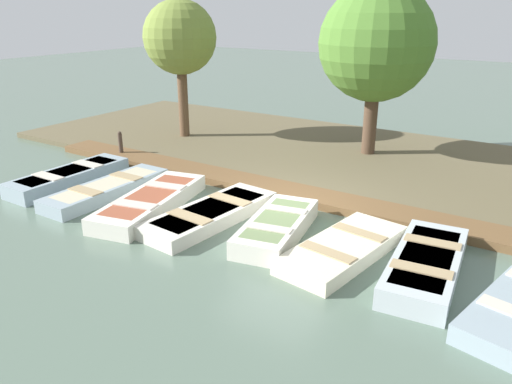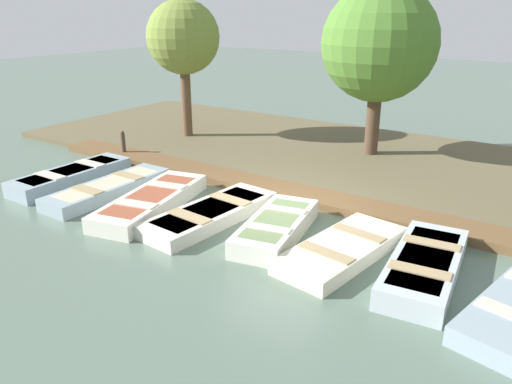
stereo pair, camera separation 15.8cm
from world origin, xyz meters
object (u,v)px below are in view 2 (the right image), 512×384
Objects in this scene: park_tree_left at (379,44)px; rowboat_1 at (109,188)px; rowboat_5 at (342,249)px; rowboat_0 at (72,176)px; rowboat_2 at (151,201)px; rowboat_6 at (424,266)px; mooring_post_near at (123,144)px; park_tree_far_left at (183,38)px; rowboat_3 at (211,214)px; rowboat_4 at (276,227)px.

rowboat_1 is at bearing -32.55° from park_tree_left.
rowboat_5 is at bearing 17.31° from park_tree_left.
rowboat_0 reaches higher than rowboat_2.
rowboat_5 is 1.56m from rowboat_6.
mooring_post_near is 8.53m from park_tree_left.
rowboat_5 is (-0.22, 6.50, -0.02)m from rowboat_1.
rowboat_1 is 1.11× the size of rowboat_5.
park_tree_far_left is at bearing -158.91° from rowboat_2.
rowboat_3 is at bearing 66.40° from mooring_post_near.
rowboat_0 is 0.70× the size of park_tree_far_left.
rowboat_0 is 1.07× the size of rowboat_5.
rowboat_0 is 2.65m from mooring_post_near.
rowboat_4 is (-0.37, 3.30, 0.01)m from rowboat_2.
rowboat_1 is 3.43m from mooring_post_near.
rowboat_1 is at bearing 89.18° from rowboat_0.
rowboat_4 is 3.30× the size of mooring_post_near.
mooring_post_near is 0.18× the size of park_tree_far_left.
mooring_post_near reaches higher than rowboat_1.
park_tree_left reaches higher than rowboat_0.
rowboat_0 is 0.64× the size of park_tree_left.
rowboat_3 is 1.13× the size of rowboat_6.
rowboat_4 is 0.55× the size of park_tree_left.
rowboat_2 is 4.88m from rowboat_5.
rowboat_5 is 10.57m from park_tree_far_left.
rowboat_0 is 1.16× the size of rowboat_4.
rowboat_3 reaches higher than rowboat_5.
rowboat_4 is (-0.11, 1.69, 0.05)m from rowboat_3.
park_tree_left is (-6.73, 1.17, 3.39)m from rowboat_3.
rowboat_6 is 11.80m from park_tree_far_left.
rowboat_3 is 3.25m from rowboat_5.
mooring_post_near is (-2.24, -10.30, 0.23)m from rowboat_6.
rowboat_0 is 1.07× the size of rowboat_6.
rowboat_0 is 6.48m from rowboat_4.
rowboat_1 is 4.94m from rowboat_4.
park_tree_left reaches higher than rowboat_1.
rowboat_0 is at bearing -80.11° from rowboat_5.
rowboat_6 is 3.59× the size of mooring_post_near.
park_tree_far_left reaches higher than rowboat_6.
mooring_post_near is (-2.40, -5.49, 0.28)m from rowboat_3.
rowboat_4 is at bearing -84.02° from rowboat_5.
mooring_post_near reaches higher than rowboat_5.
rowboat_3 is at bearing 93.32° from rowboat_1.
rowboat_4 is 9.30m from park_tree_far_left.
mooring_post_near reaches higher than rowboat_4.
rowboat_2 is 8.24m from park_tree_left.
rowboat_3 is 1.13× the size of rowboat_5.
rowboat_4 is 0.92× the size of rowboat_6.
rowboat_6 is (-0.05, 3.12, -0.00)m from rowboat_4.
rowboat_5 is at bearing 58.47° from park_tree_far_left.
rowboat_2 is at bearing -75.49° from rowboat_3.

